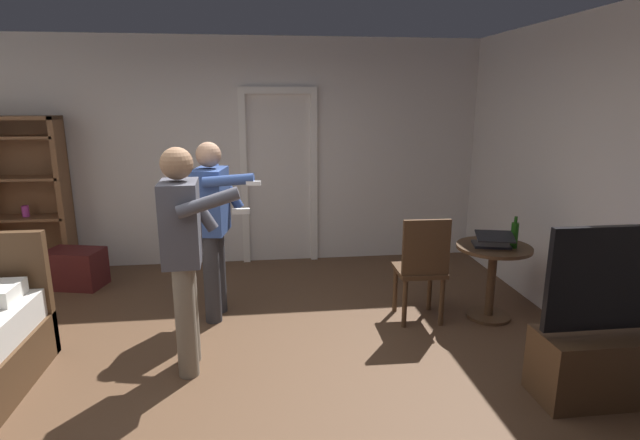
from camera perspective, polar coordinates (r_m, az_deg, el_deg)
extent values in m
plane|color=brown|center=(3.88, -10.55, -17.54)|extent=(6.53, 6.53, 0.00)
cube|color=silver|center=(6.14, -9.65, 7.56)|extent=(6.18, 0.12, 2.70)
cube|color=silver|center=(4.35, 32.39, 3.05)|extent=(0.12, 5.70, 2.70)
cube|color=white|center=(6.10, -8.70, 4.47)|extent=(0.08, 0.08, 2.05)
cube|color=white|center=(6.13, -0.71, 4.68)|extent=(0.08, 0.08, 2.05)
cube|color=white|center=(6.02, -4.90, 14.63)|extent=(0.93, 0.08, 0.08)
cube|color=brown|center=(6.33, -27.29, 2.34)|extent=(0.06, 0.32, 1.81)
cube|color=brown|center=(6.40, -31.74, 9.96)|extent=(0.90, 0.32, 0.04)
cube|color=brown|center=(6.63, -30.25, 2.44)|extent=(0.90, 0.02, 1.81)
cube|color=brown|center=(6.64, -30.03, -3.58)|extent=(0.84, 0.32, 0.03)
cube|color=brown|center=(6.53, -30.51, 0.23)|extent=(0.84, 0.32, 0.03)
cylinder|color=#BC3FA8|center=(6.53, -30.75, 0.88)|extent=(0.07, 0.07, 0.12)
cube|color=brown|center=(6.46, -31.00, 4.14)|extent=(0.84, 0.32, 0.03)
cube|color=brown|center=(6.41, -31.51, 8.13)|extent=(0.84, 0.32, 0.03)
cube|color=#4C331E|center=(4.07, 31.04, -14.00)|extent=(1.14, 0.40, 0.48)
cube|color=black|center=(3.82, 32.41, -5.57)|extent=(1.20, 0.05, 0.70)
cube|color=#6351B1|center=(3.84, 32.13, -5.43)|extent=(1.14, 0.01, 0.64)
cylinder|color=#4C331E|center=(4.88, 19.04, -6.92)|extent=(0.08, 0.08, 0.67)
cylinder|color=#4C331E|center=(5.00, 18.75, -10.36)|extent=(0.40, 0.40, 0.03)
cylinder|color=#4C331E|center=(4.78, 19.37, -2.99)|extent=(0.67, 0.67, 0.03)
cube|color=black|center=(4.76, 19.07, -2.70)|extent=(0.36, 0.29, 0.02)
cube|color=black|center=(4.61, 19.48, -1.78)|extent=(0.36, 0.27, 0.06)
cube|color=navy|center=(4.62, 19.46, -1.76)|extent=(0.32, 0.23, 0.05)
cylinder|color=#184C0F|center=(4.74, 21.44, -1.66)|extent=(0.06, 0.06, 0.23)
cylinder|color=#184C0F|center=(4.70, 21.59, 0.03)|extent=(0.03, 0.03, 0.06)
cylinder|color=#4C331E|center=(4.94, 12.50, -7.62)|extent=(0.04, 0.04, 0.45)
cylinder|color=#4C331E|center=(4.84, 8.64, -7.86)|extent=(0.04, 0.04, 0.45)
cylinder|color=#4C331E|center=(4.64, 13.81, -9.12)|extent=(0.04, 0.04, 0.45)
cylinder|color=#4C331E|center=(4.54, 9.71, -9.43)|extent=(0.04, 0.04, 0.45)
cube|color=#4C331E|center=(4.65, 11.30, -5.69)|extent=(0.43, 0.43, 0.04)
cube|color=#4C331E|center=(4.41, 12.11, -3.11)|extent=(0.42, 0.05, 0.50)
cylinder|color=gray|center=(4.00, -14.90, -9.99)|extent=(0.15, 0.15, 0.84)
cylinder|color=gray|center=(3.80, -15.15, -11.28)|extent=(0.15, 0.15, 0.84)
cube|color=#4C4C56|center=(3.66, -15.72, -0.31)|extent=(0.28, 0.40, 0.60)
sphere|color=#936B4C|center=(3.59, -16.17, 6.26)|extent=(0.23, 0.23, 0.23)
cylinder|color=#4C4C56|center=(3.84, -14.20, 2.08)|extent=(0.33, 0.11, 0.48)
cylinder|color=#4C4C56|center=(3.40, -12.71, 1.98)|extent=(0.43, 0.11, 0.21)
cube|color=white|center=(3.38, -9.10, 1.01)|extent=(0.12, 0.04, 0.04)
cylinder|color=#333338|center=(4.82, -11.68, -5.74)|extent=(0.15, 0.15, 0.82)
cylinder|color=#333338|center=(4.62, -12.32, -6.65)|extent=(0.15, 0.15, 0.82)
cube|color=#334C8C|center=(4.53, -12.43, 2.16)|extent=(0.32, 0.43, 0.58)
sphere|color=tan|center=(4.47, -12.71, 7.34)|extent=(0.22, 0.22, 0.22)
cylinder|color=#334C8C|center=(4.71, -10.77, 3.95)|extent=(0.33, 0.14, 0.47)
cylinder|color=#334C8C|center=(4.23, -10.49, 4.50)|extent=(0.45, 0.16, 0.12)
cube|color=white|center=(4.17, -7.65, 4.22)|extent=(0.12, 0.05, 0.04)
cube|color=#4C1919|center=(6.01, -26.28, -5.00)|extent=(0.64, 0.49, 0.42)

